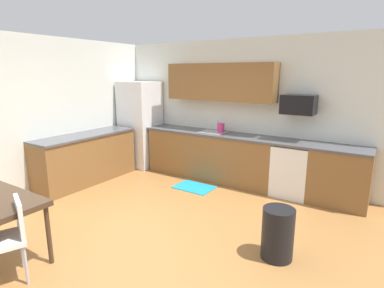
% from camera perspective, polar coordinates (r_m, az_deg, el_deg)
% --- Properties ---
extents(ground_plane, '(12.00, 12.00, 0.00)m').
position_cam_1_polar(ground_plane, '(4.36, -7.47, -15.48)').
color(ground_plane, '#9E6B38').
extents(wall_back, '(5.80, 0.10, 2.70)m').
position_cam_1_polar(wall_back, '(6.12, 8.51, 6.11)').
color(wall_back, silver).
rests_on(wall_back, ground).
extents(wall_left, '(0.10, 5.80, 2.70)m').
position_cam_1_polar(wall_left, '(5.97, -27.70, 4.59)').
color(wall_left, silver).
rests_on(wall_left, ground).
extents(cabinet_run_back, '(2.66, 0.60, 0.90)m').
position_cam_1_polar(cabinet_run_back, '(6.18, 3.32, -2.22)').
color(cabinet_run_back, brown).
rests_on(cabinet_run_back, ground).
extents(cabinet_run_back_right, '(0.89, 0.60, 0.90)m').
position_cam_1_polar(cabinet_run_back_right, '(5.46, 25.59, -5.58)').
color(cabinet_run_back_right, brown).
rests_on(cabinet_run_back_right, ground).
extents(cabinet_run_left, '(0.60, 2.00, 0.90)m').
position_cam_1_polar(cabinet_run_left, '(6.29, -18.92, -2.65)').
color(cabinet_run_left, brown).
rests_on(cabinet_run_left, ground).
extents(countertop_back, '(4.80, 0.64, 0.04)m').
position_cam_1_polar(countertop_back, '(5.88, 6.94, 1.63)').
color(countertop_back, '#4C4C51').
rests_on(countertop_back, cabinet_run_back).
extents(countertop_left, '(0.64, 2.00, 0.04)m').
position_cam_1_polar(countertop_left, '(6.18, -19.24, 1.55)').
color(countertop_left, '#4C4C51').
rests_on(countertop_left, cabinet_run_left).
extents(upper_cabinets_back, '(2.20, 0.34, 0.70)m').
position_cam_1_polar(upper_cabinets_back, '(6.02, 5.14, 11.33)').
color(upper_cabinets_back, brown).
extents(refrigerator, '(0.76, 0.70, 1.89)m').
position_cam_1_polar(refrigerator, '(7.03, -9.51, 3.61)').
color(refrigerator, white).
rests_on(refrigerator, ground).
extents(oven_range, '(0.60, 0.60, 0.91)m').
position_cam_1_polar(oven_range, '(5.59, 18.01, -4.46)').
color(oven_range, white).
rests_on(oven_range, ground).
extents(microwave, '(0.54, 0.36, 0.32)m').
position_cam_1_polar(microwave, '(5.47, 19.10, 6.91)').
color(microwave, black).
extents(sink_basin, '(0.48, 0.40, 0.14)m').
position_cam_1_polar(sink_basin, '(6.05, 3.92, 1.63)').
color(sink_basin, '#A5A8AD').
rests_on(sink_basin, countertop_back).
extents(sink_faucet, '(0.02, 0.02, 0.24)m').
position_cam_1_polar(sink_faucet, '(6.17, 4.76, 3.36)').
color(sink_faucet, '#B2B5BA').
rests_on(sink_faucet, countertop_back).
extents(chair_near_table, '(0.52, 0.52, 0.85)m').
position_cam_1_polar(chair_near_table, '(3.68, -30.74, -14.15)').
color(chair_near_table, white).
rests_on(chair_near_table, ground).
extents(trash_bin, '(0.36, 0.36, 0.60)m').
position_cam_1_polar(trash_bin, '(3.75, 15.55, -15.65)').
color(trash_bin, black).
rests_on(trash_bin, ground).
extents(floor_mat, '(0.70, 0.50, 0.01)m').
position_cam_1_polar(floor_mat, '(5.76, 0.43, -7.98)').
color(floor_mat, '#198CBF').
rests_on(floor_mat, ground).
extents(kettle, '(0.14, 0.14, 0.20)m').
position_cam_1_polar(kettle, '(6.00, 5.34, 2.87)').
color(kettle, '#CC3372').
rests_on(kettle, countertop_back).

